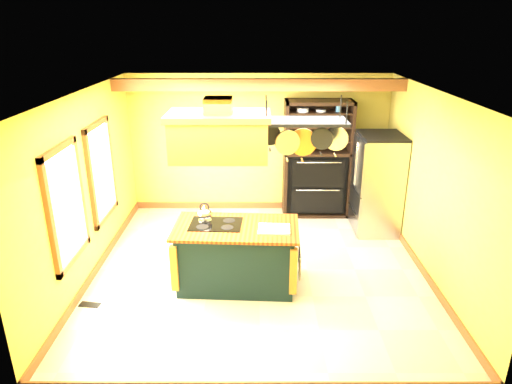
{
  "coord_description": "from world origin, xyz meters",
  "views": [
    {
      "loc": [
        -0.04,
        -6.18,
        3.6
      ],
      "look_at": [
        -0.05,
        0.3,
        1.17
      ],
      "focal_mm": 32.0,
      "sensor_mm": 36.0,
      "label": 1
    }
  ],
  "objects_px": {
    "range_hood": "(219,134)",
    "pot_rack": "(304,129)",
    "refrigerator": "(377,186)",
    "kitchen_island": "(236,255)",
    "hutch": "(316,171)"
  },
  "relations": [
    {
      "from": "hutch",
      "to": "kitchen_island",
      "type": "bearing_deg",
      "value": -118.55
    },
    {
      "from": "range_hood",
      "to": "hutch",
      "type": "distance_m",
      "value": 3.41
    },
    {
      "from": "kitchen_island",
      "to": "pot_rack",
      "type": "bearing_deg",
      "value": 3.71
    },
    {
      "from": "pot_rack",
      "to": "refrigerator",
      "type": "height_order",
      "value": "pot_rack"
    },
    {
      "from": "kitchen_island",
      "to": "hutch",
      "type": "bearing_deg",
      "value": 64.43
    },
    {
      "from": "range_hood",
      "to": "pot_rack",
      "type": "height_order",
      "value": "same"
    },
    {
      "from": "kitchen_island",
      "to": "range_hood",
      "type": "distance_m",
      "value": 1.77
    },
    {
      "from": "kitchen_island",
      "to": "range_hood",
      "type": "relative_size",
      "value": 1.35
    },
    {
      "from": "pot_rack",
      "to": "refrigerator",
      "type": "distance_m",
      "value": 2.8
    },
    {
      "from": "kitchen_island",
      "to": "hutch",
      "type": "xyz_separation_m",
      "value": [
        1.45,
        2.66,
        0.4
      ]
    },
    {
      "from": "hutch",
      "to": "pot_rack",
      "type": "bearing_deg",
      "value": -101.52
    },
    {
      "from": "range_hood",
      "to": "refrigerator",
      "type": "bearing_deg",
      "value": 35.41
    },
    {
      "from": "pot_rack",
      "to": "range_hood",
      "type": "bearing_deg",
      "value": -179.35
    },
    {
      "from": "kitchen_island",
      "to": "pot_rack",
      "type": "height_order",
      "value": "pot_rack"
    },
    {
      "from": "range_hood",
      "to": "hutch",
      "type": "xyz_separation_m",
      "value": [
        1.64,
        2.66,
        -1.36
      ]
    }
  ]
}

